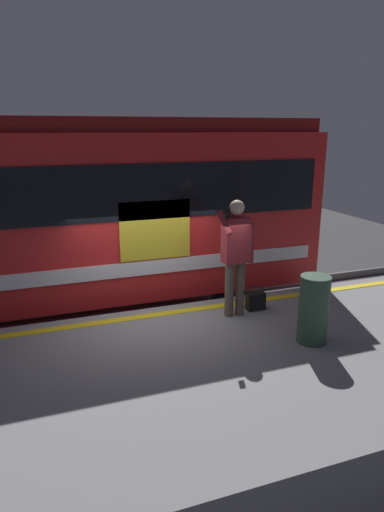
% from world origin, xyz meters
% --- Properties ---
extents(ground_plane, '(23.91, 23.91, 0.00)m').
position_xyz_m(ground_plane, '(0.00, 0.00, 0.00)').
color(ground_plane, '#3D3D3F').
extents(platform, '(12.52, 3.92, 1.04)m').
position_xyz_m(platform, '(0.00, 1.96, 0.52)').
color(platform, gray).
rests_on(platform, ground).
extents(safety_line, '(12.27, 0.16, 0.01)m').
position_xyz_m(safety_line, '(0.00, 0.30, 1.04)').
color(safety_line, yellow).
rests_on(safety_line, platform).
extents(track_rail_near, '(16.28, 0.08, 0.16)m').
position_xyz_m(track_rail_near, '(0.00, -1.25, 0.08)').
color(track_rail_near, slate).
rests_on(track_rail_near, ground).
extents(track_rail_far, '(16.28, 0.08, 0.16)m').
position_xyz_m(track_rail_far, '(0.00, -2.69, 0.08)').
color(track_rail_far, slate).
rests_on(track_rail_far, ground).
extents(train_carriage, '(10.00, 3.08, 3.86)m').
position_xyz_m(train_carriage, '(1.58, -1.96, 2.47)').
color(train_carriage, red).
rests_on(train_carriage, ground).
extents(passenger, '(0.57, 0.55, 1.80)m').
position_xyz_m(passenger, '(-1.11, 0.70, 2.10)').
color(passenger, brown).
rests_on(passenger, platform).
extents(handbag, '(0.30, 0.28, 0.35)m').
position_xyz_m(handbag, '(-1.52, 0.63, 1.20)').
color(handbag, black).
rests_on(handbag, platform).
extents(trash_bin, '(0.40, 0.40, 0.94)m').
position_xyz_m(trash_bin, '(-1.72, 1.88, 1.51)').
color(trash_bin, '#2D4C38').
rests_on(trash_bin, platform).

